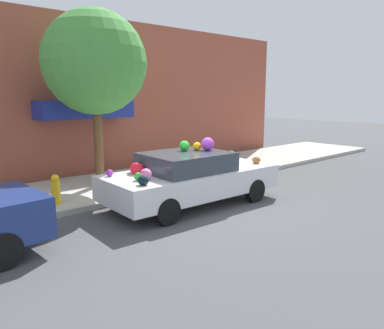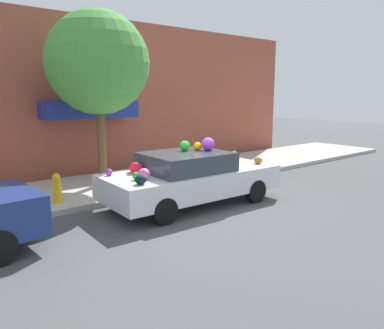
{
  "view_description": "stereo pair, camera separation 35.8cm",
  "coord_description": "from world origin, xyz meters",
  "views": [
    {
      "loc": [
        -5.83,
        -6.59,
        2.62
      ],
      "look_at": [
        0.0,
        -0.01,
        0.98
      ],
      "focal_mm": 35.0,
      "sensor_mm": 36.0,
      "label": 1
    },
    {
      "loc": [
        -5.56,
        -6.82,
        2.62
      ],
      "look_at": [
        0.0,
        -0.01,
        0.98
      ],
      "focal_mm": 35.0,
      "sensor_mm": 36.0,
      "label": 2
    }
  ],
  "objects": [
    {
      "name": "ground_plane",
      "position": [
        0.0,
        0.0,
        0.0
      ],
      "size": [
        60.0,
        60.0,
        0.0
      ],
      "primitive_type": "plane",
      "color": "#4C4C4F"
    },
    {
      "name": "sidewalk_curb",
      "position": [
        0.0,
        2.7,
        0.07
      ],
      "size": [
        24.0,
        3.2,
        0.14
      ],
      "color": "#B2ADA3",
      "rests_on": "ground"
    },
    {
      "name": "building_facade",
      "position": [
        -0.03,
        4.92,
        2.53
      ],
      "size": [
        18.0,
        1.2,
        5.09
      ],
      "color": "#9E4C38",
      "rests_on": "ground"
    },
    {
      "name": "street_tree",
      "position": [
        -0.99,
        2.75,
        3.45
      ],
      "size": [
        2.76,
        2.76,
        4.7
      ],
      "color": "brown",
      "rests_on": "sidewalk_curb"
    },
    {
      "name": "fire_hydrant",
      "position": [
        -2.66,
        1.7,
        0.48
      ],
      "size": [
        0.2,
        0.2,
        0.7
      ],
      "color": "gold",
      "rests_on": "sidewalk_curb"
    },
    {
      "name": "art_car",
      "position": [
        -0.04,
        -0.01,
        0.68
      ],
      "size": [
        4.37,
        1.97,
        1.6
      ],
      "rotation": [
        0.0,
        0.0,
        -0.04
      ],
      "color": "silver",
      "rests_on": "ground"
    }
  ]
}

